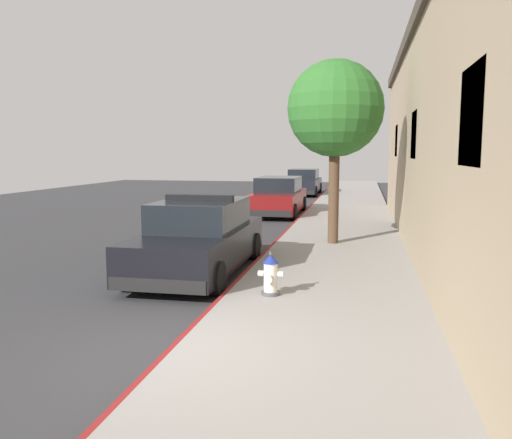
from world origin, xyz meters
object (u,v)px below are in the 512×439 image
parked_car_silver_ahead (278,197)px  street_tree (335,110)px  police_cruiser (199,239)px  fire_hydrant (271,275)px  parked_car_dark_far (304,183)px

parked_car_silver_ahead → street_tree: 8.37m
police_cruiser → parked_car_silver_ahead: police_cruiser is taller
parked_car_silver_ahead → fire_hydrant: bearing=-81.6°
street_tree → police_cruiser: bearing=-126.8°
police_cruiser → parked_car_dark_far: (-0.12, 21.51, -0.00)m
police_cruiser → fire_hydrant: (1.90, -1.99, -0.25)m
fire_hydrant → street_tree: bearing=82.2°
police_cruiser → street_tree: street_tree is taller
parked_car_silver_ahead → street_tree: street_tree is taller
parked_car_silver_ahead → parked_car_dark_far: same height
fire_hydrant → parked_car_dark_far: bearing=94.9°
police_cruiser → street_tree: 5.33m
parked_car_silver_ahead → street_tree: size_ratio=1.00×
parked_car_silver_ahead → parked_car_dark_far: 10.59m
fire_hydrant → street_tree: (0.76, 5.55, 3.20)m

